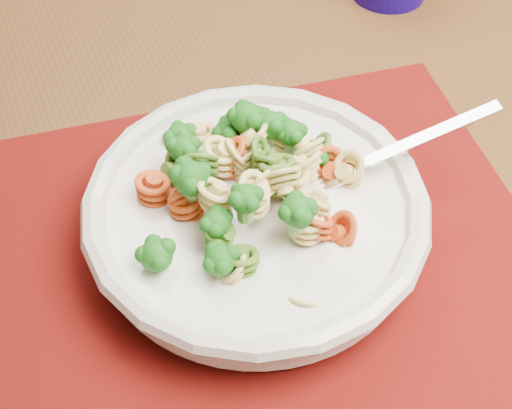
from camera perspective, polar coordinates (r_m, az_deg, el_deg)
name	(u,v)px	position (r m, az deg, el deg)	size (l,w,h in m)	color
dining_table	(193,303)	(0.68, -5.09, -7.85)	(1.42, 0.98, 0.76)	#4D2E15
placemat	(246,253)	(0.57, -0.83, -3.91)	(0.47, 0.37, 0.00)	#5E0E04
pasta_bowl	(256,212)	(0.56, 0.00, -0.61)	(0.27, 0.27, 0.05)	beige
pasta_broccoli_heap	(256,199)	(0.55, 0.00, 0.41)	(0.23, 0.23, 0.06)	#EEC676
fork	(339,174)	(0.57, 6.64, 2.45)	(0.19, 0.02, 0.01)	silver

